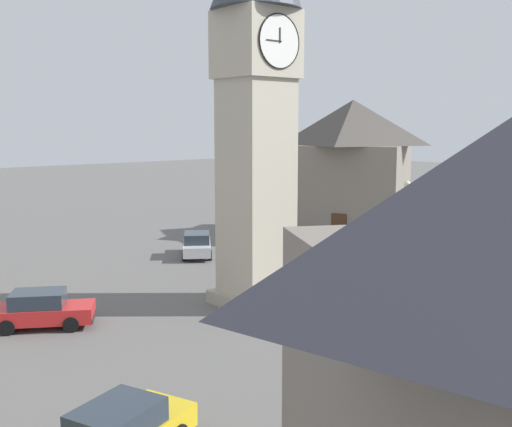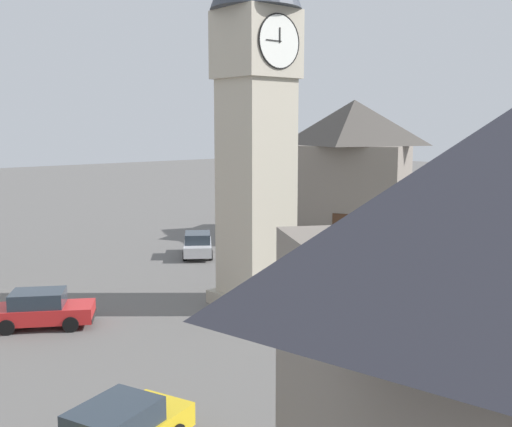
% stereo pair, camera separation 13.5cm
% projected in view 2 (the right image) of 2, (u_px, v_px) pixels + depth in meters
% --- Properties ---
extents(ground_plane, '(200.00, 200.00, 0.00)m').
position_uv_depth(ground_plane, '(256.00, 304.00, 28.53)').
color(ground_plane, '#605E5B').
extents(clock_tower, '(4.04, 4.04, 18.80)m').
position_uv_depth(clock_tower, '(256.00, 64.00, 26.95)').
color(clock_tower, '#A59C89').
rests_on(clock_tower, ground).
extents(car_silver_kerb, '(4.34, 2.30, 1.53)m').
position_uv_depth(car_silver_kerb, '(475.00, 324.00, 23.25)').
color(car_silver_kerb, '#236B38').
rests_on(car_silver_kerb, ground).
extents(car_red_corner, '(3.75, 4.35, 1.53)m').
position_uv_depth(car_red_corner, '(198.00, 244.00, 38.70)').
color(car_red_corner, silver).
rests_on(car_red_corner, ground).
extents(car_white_side, '(4.40, 3.59, 1.53)m').
position_uv_depth(car_white_side, '(41.00, 309.00, 25.14)').
color(car_white_side, red).
rests_on(car_white_side, ground).
extents(pedestrian, '(0.48, 0.38, 1.69)m').
position_uv_depth(pedestrian, '(340.00, 271.00, 30.60)').
color(pedestrian, '#2D3351').
rests_on(pedestrian, ground).
extents(tree, '(4.82, 4.82, 6.38)m').
position_uv_depth(tree, '(474.00, 218.00, 28.57)').
color(tree, brown).
rests_on(tree, ground).
extents(building_shop_left, '(10.62, 10.78, 10.10)m').
position_uv_depth(building_shop_left, '(353.00, 167.00, 45.74)').
color(building_shop_left, slate).
rests_on(building_shop_left, ground).
extents(lamp_post, '(0.36, 0.36, 5.43)m').
position_uv_depth(lamp_post, '(407.00, 216.00, 31.53)').
color(lamp_post, black).
rests_on(lamp_post, ground).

